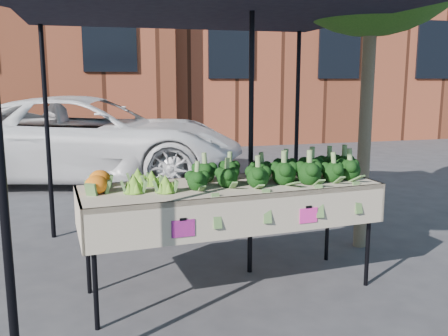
# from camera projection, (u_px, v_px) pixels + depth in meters

# --- Properties ---
(ground) EXTENTS (90.00, 90.00, 0.00)m
(ground) POSITION_uv_depth(u_px,v_px,m) (224.00, 292.00, 4.09)
(ground) COLOR #333336
(table) EXTENTS (2.46, 0.99, 0.90)m
(table) POSITION_uv_depth(u_px,v_px,m) (230.00, 238.00, 4.06)
(table) COLOR #B8AA8F
(table) RESTS_ON ground
(canopy) EXTENTS (3.16, 3.16, 2.74)m
(canopy) POSITION_uv_depth(u_px,v_px,m) (210.00, 122.00, 4.25)
(canopy) COLOR black
(canopy) RESTS_ON ground
(broccoli_heap) EXTENTS (1.58, 0.55, 0.24)m
(broccoli_heap) POSITION_uv_depth(u_px,v_px,m) (275.00, 167.00, 4.08)
(broccoli_heap) COLOR black
(broccoli_heap) RESTS_ON table
(romanesco_cluster) EXTENTS (0.41, 0.55, 0.18)m
(romanesco_cluster) POSITION_uv_depth(u_px,v_px,m) (147.00, 177.00, 3.83)
(romanesco_cluster) COLOR #6FA62E
(romanesco_cluster) RESTS_ON table
(cauliflower_pair) EXTENTS (0.21, 0.41, 0.16)m
(cauliflower_pair) POSITION_uv_depth(u_px,v_px,m) (98.00, 180.00, 3.76)
(cauliflower_pair) COLOR orange
(cauliflower_pair) RESTS_ON table
(vehicle) EXTENTS (2.04, 2.71, 5.24)m
(vehicle) POSITION_uv_depth(u_px,v_px,m) (85.00, 25.00, 8.13)
(vehicle) COLOR white
(vehicle) RESTS_ON ground
(street_tree) EXTENTS (1.92, 1.92, 3.78)m
(street_tree) POSITION_uv_depth(u_px,v_px,m) (368.00, 64.00, 4.87)
(street_tree) COLOR #1E4C14
(street_tree) RESTS_ON ground
(building_right) EXTENTS (12.00, 8.00, 8.50)m
(building_right) POSITION_uv_depth(u_px,v_px,m) (324.00, 5.00, 17.00)
(building_right) COLOR brown
(building_right) RESTS_ON ground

